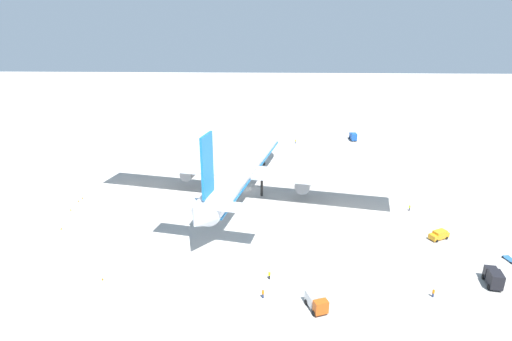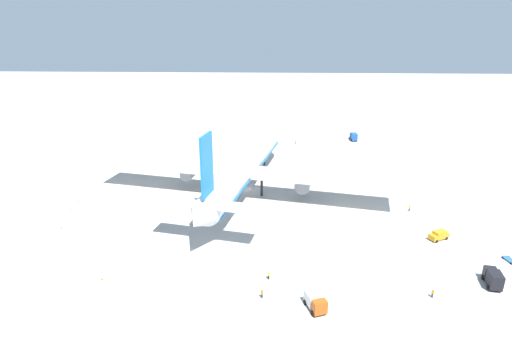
{
  "view_description": "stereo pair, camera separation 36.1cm",
  "coord_description": "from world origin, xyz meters",
  "px_view_note": "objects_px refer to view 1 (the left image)",
  "views": [
    {
      "loc": [
        -106.43,
        -6.93,
        44.06
      ],
      "look_at": [
        0.2,
        -2.67,
        5.75
      ],
      "focal_mm": 28.49,
      "sensor_mm": 36.0,
      "label": 1
    },
    {
      "loc": [
        -106.42,
        -7.3,
        44.06
      ],
      "look_at": [
        0.2,
        -2.67,
        5.75
      ],
      "focal_mm": 28.49,
      "sensor_mm": 36.0,
      "label": 2
    }
  ],
  "objects_px": {
    "ground_worker_5": "(269,275)",
    "traffic_cone_1": "(82,198)",
    "service_truck_0": "(494,277)",
    "traffic_cone_4": "(102,279)",
    "ground_worker_4": "(433,293)",
    "ground_worker_2": "(263,294)",
    "ground_worker_0": "(410,208)",
    "ground_worker_1": "(270,144)",
    "ground_worker_3": "(295,141)",
    "baggage_cart_0": "(510,259)",
    "service_van": "(439,235)",
    "traffic_cone_0": "(79,201)",
    "airliner": "(245,167)",
    "service_truck_2": "(316,301)",
    "service_truck_1": "(353,136)",
    "traffic_cone_2": "(71,210)",
    "traffic_cone_3": "(61,228)"
  },
  "relations": [
    {
      "from": "service_truck_2",
      "to": "ground_worker_3",
      "type": "bearing_deg",
      "value": -0.96
    },
    {
      "from": "service_truck_1",
      "to": "ground_worker_1",
      "type": "bearing_deg",
      "value": 105.64
    },
    {
      "from": "airliner",
      "to": "baggage_cart_0",
      "type": "relative_size",
      "value": 23.44
    },
    {
      "from": "ground_worker_5",
      "to": "traffic_cone_1",
      "type": "xyz_separation_m",
      "value": [
        34.61,
        50.64,
        -0.53
      ]
    },
    {
      "from": "baggage_cart_0",
      "to": "traffic_cone_0",
      "type": "height_order",
      "value": "traffic_cone_0"
    },
    {
      "from": "service_van",
      "to": "traffic_cone_1",
      "type": "xyz_separation_m",
      "value": [
        18.27,
        87.48,
        -0.76
      ]
    },
    {
      "from": "service_van",
      "to": "traffic_cone_0",
      "type": "bearing_deg",
      "value": 79.51
    },
    {
      "from": "airliner",
      "to": "service_truck_2",
      "type": "xyz_separation_m",
      "value": [
        -49.42,
        -14.81,
        -5.86
      ]
    },
    {
      "from": "ground_worker_4",
      "to": "service_truck_2",
      "type": "bearing_deg",
      "value": 100.67
    },
    {
      "from": "baggage_cart_0",
      "to": "traffic_cone_2",
      "type": "bearing_deg",
      "value": 78.94
    },
    {
      "from": "ground_worker_0",
      "to": "airliner",
      "type": "bearing_deg",
      "value": 75.43
    },
    {
      "from": "service_truck_1",
      "to": "ground_worker_5",
      "type": "distance_m",
      "value": 102.6
    },
    {
      "from": "ground_worker_1",
      "to": "ground_worker_2",
      "type": "xyz_separation_m",
      "value": [
        -93.3,
        0.65,
        -0.0
      ]
    },
    {
      "from": "ground_worker_4",
      "to": "ground_worker_5",
      "type": "xyz_separation_m",
      "value": [
        4.13,
        28.14,
        -0.01
      ]
    },
    {
      "from": "ground_worker_4",
      "to": "traffic_cone_1",
      "type": "relative_size",
      "value": 2.96
    },
    {
      "from": "ground_worker_5",
      "to": "ground_worker_2",
      "type": "bearing_deg",
      "value": 169.3
    },
    {
      "from": "ground_worker_1",
      "to": "ground_worker_3",
      "type": "height_order",
      "value": "ground_worker_3"
    },
    {
      "from": "service_truck_2",
      "to": "service_van",
      "type": "height_order",
      "value": "service_truck_2"
    },
    {
      "from": "ground_worker_4",
      "to": "service_truck_1",
      "type": "bearing_deg",
      "value": -2.79
    },
    {
      "from": "airliner",
      "to": "traffic_cone_0",
      "type": "height_order",
      "value": "airliner"
    },
    {
      "from": "ground_worker_1",
      "to": "ground_worker_4",
      "type": "distance_m",
      "value": 96.2
    },
    {
      "from": "service_van",
      "to": "ground_worker_5",
      "type": "distance_m",
      "value": 40.29
    },
    {
      "from": "ground_worker_1",
      "to": "ground_worker_3",
      "type": "distance_m",
      "value": 10.38
    },
    {
      "from": "service_truck_2",
      "to": "ground_worker_5",
      "type": "relative_size",
      "value": 3.15
    },
    {
      "from": "ground_worker_0",
      "to": "traffic_cone_2",
      "type": "relative_size",
      "value": 3.03
    },
    {
      "from": "service_truck_1",
      "to": "traffic_cone_1",
      "type": "xyz_separation_m",
      "value": [
        -62.51,
        83.72,
        -1.36
      ]
    },
    {
      "from": "ground_worker_1",
      "to": "traffic_cone_4",
      "type": "height_order",
      "value": "ground_worker_1"
    },
    {
      "from": "ground_worker_2",
      "to": "ground_worker_1",
      "type": "bearing_deg",
      "value": -0.4
    },
    {
      "from": "traffic_cone_4",
      "to": "ground_worker_3",
      "type": "bearing_deg",
      "value": -23.33
    },
    {
      "from": "ground_worker_0",
      "to": "ground_worker_1",
      "type": "height_order",
      "value": "ground_worker_1"
    },
    {
      "from": "service_truck_2",
      "to": "traffic_cone_0",
      "type": "height_order",
      "value": "service_truck_2"
    },
    {
      "from": "ground_worker_5",
      "to": "ground_worker_1",
      "type": "bearing_deg",
      "value": 0.26
    },
    {
      "from": "ground_worker_4",
      "to": "ground_worker_2",
      "type": "bearing_deg",
      "value": 92.81
    },
    {
      "from": "ground_worker_0",
      "to": "traffic_cone_1",
      "type": "xyz_separation_m",
      "value": [
        4.07,
        85.58,
        -0.57
      ]
    },
    {
      "from": "ground_worker_4",
      "to": "traffic_cone_3",
      "type": "distance_m",
      "value": 78.89
    },
    {
      "from": "ground_worker_0",
      "to": "traffic_cone_1",
      "type": "distance_m",
      "value": 85.68
    },
    {
      "from": "ground_worker_0",
      "to": "traffic_cone_4",
      "type": "height_order",
      "value": "ground_worker_0"
    },
    {
      "from": "service_truck_1",
      "to": "ground_worker_5",
      "type": "relative_size",
      "value": 3.6
    },
    {
      "from": "traffic_cone_1",
      "to": "traffic_cone_2",
      "type": "distance_m",
      "value": 7.35
    },
    {
      "from": "airliner",
      "to": "baggage_cart_0",
      "type": "bearing_deg",
      "value": -121.35
    },
    {
      "from": "ground_worker_5",
      "to": "service_truck_1",
      "type": "bearing_deg",
      "value": -18.81
    },
    {
      "from": "ground_worker_5",
      "to": "service_van",
      "type": "bearing_deg",
      "value": -66.08
    },
    {
      "from": "baggage_cart_0",
      "to": "traffic_cone_4",
      "type": "bearing_deg",
      "value": 97.07
    },
    {
      "from": "service_van",
      "to": "traffic_cone_0",
      "type": "height_order",
      "value": "service_van"
    },
    {
      "from": "service_truck_0",
      "to": "traffic_cone_4",
      "type": "relative_size",
      "value": 9.31
    },
    {
      "from": "ground_worker_1",
      "to": "baggage_cart_0",
      "type": "bearing_deg",
      "value": -148.87
    },
    {
      "from": "service_truck_0",
      "to": "ground_worker_1",
      "type": "xyz_separation_m",
      "value": [
        88.06,
        40.43,
        -0.79
      ]
    },
    {
      "from": "ground_worker_1",
      "to": "ground_worker_3",
      "type": "xyz_separation_m",
      "value": [
        3.39,
        -9.81,
        0.05
      ]
    },
    {
      "from": "ground_worker_1",
      "to": "ground_worker_5",
      "type": "bearing_deg",
      "value": -179.74
    },
    {
      "from": "service_van",
      "to": "ground_worker_3",
      "type": "xyz_separation_m",
      "value": [
        74.8,
        27.42,
        -0.12
      ]
    }
  ]
}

